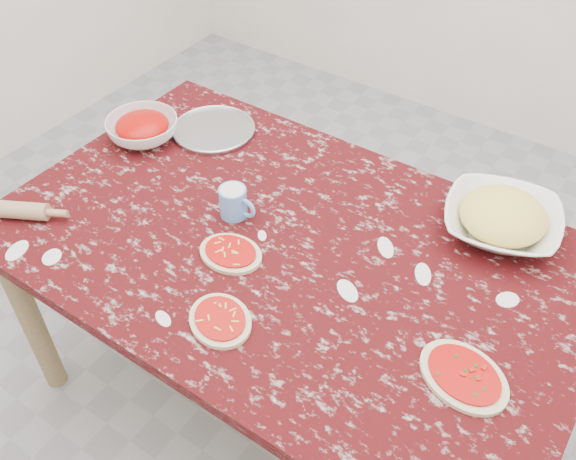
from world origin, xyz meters
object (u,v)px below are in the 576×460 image
(cheese_bowl, at_px, (501,222))
(rolling_pin, at_px, (5,209))
(pizza_tray, at_px, (214,130))
(flour_mug, at_px, (234,202))
(worktable, at_px, (288,264))
(sauce_bowl, at_px, (143,129))

(cheese_bowl, distance_m, rolling_pin, 1.38)
(pizza_tray, xyz_separation_m, rolling_pin, (-0.22, -0.66, 0.02))
(flour_mug, bearing_deg, worktable, -3.28)
(cheese_bowl, relative_size, rolling_pin, 1.25)
(flour_mug, height_order, rolling_pin, flour_mug)
(worktable, height_order, pizza_tray, pizza_tray)
(worktable, bearing_deg, sauce_bowl, 168.33)
(sauce_bowl, xyz_separation_m, rolling_pin, (-0.06, -0.50, -0.01))
(sauce_bowl, height_order, rolling_pin, sauce_bowl)
(flour_mug, relative_size, rolling_pin, 0.47)
(worktable, relative_size, cheese_bowl, 5.12)
(flour_mug, bearing_deg, rolling_pin, -145.04)
(flour_mug, bearing_deg, sauce_bowl, 165.09)
(sauce_bowl, bearing_deg, rolling_pin, -96.30)
(pizza_tray, relative_size, flour_mug, 2.30)
(worktable, distance_m, flour_mug, 0.23)
(sauce_bowl, relative_size, flour_mug, 1.98)
(sauce_bowl, xyz_separation_m, cheese_bowl, (1.12, 0.23, 0.00))
(sauce_bowl, xyz_separation_m, flour_mug, (0.48, -0.13, 0.01))
(sauce_bowl, relative_size, cheese_bowl, 0.74)
(flour_mug, bearing_deg, cheese_bowl, 28.95)
(sauce_bowl, distance_m, cheese_bowl, 1.14)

